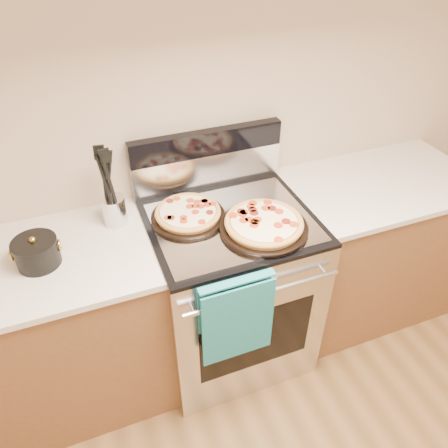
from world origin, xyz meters
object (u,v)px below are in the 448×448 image
object	(u,v)px
pepperoni_pizza_front	(264,224)
saucepan	(37,253)
utensil_crock	(114,210)
range_body	(230,290)
pepperoni_pizza_back	(188,214)

from	to	relation	value
pepperoni_pizza_front	saucepan	size ratio (longest dim) A/B	2.25
pepperoni_pizza_front	saucepan	distance (m)	0.95
pepperoni_pizza_front	utensil_crock	world-z (taller)	utensil_crock
range_body	utensil_crock	xyz separation A→B (m)	(-0.49, 0.18, 0.53)
pepperoni_pizza_back	utensil_crock	world-z (taller)	utensil_crock
pepperoni_pizza_back	utensil_crock	bearing A→B (deg)	161.01
range_body	pepperoni_pizza_front	size ratio (longest dim) A/B	2.32
pepperoni_pizza_back	saucepan	world-z (taller)	saucepan
range_body	utensil_crock	world-z (taller)	utensil_crock
pepperoni_pizza_front	saucepan	bearing A→B (deg)	171.35
pepperoni_pizza_back	pepperoni_pizza_front	xyz separation A→B (m)	(0.29, -0.20, 0.00)
utensil_crock	range_body	bearing A→B (deg)	-19.82
pepperoni_pizza_back	saucepan	size ratio (longest dim) A/B	1.94
range_body	pepperoni_pizza_back	xyz separation A→B (m)	(-0.18, 0.07, 0.50)
pepperoni_pizza_front	utensil_crock	xyz separation A→B (m)	(-0.60, 0.31, 0.02)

